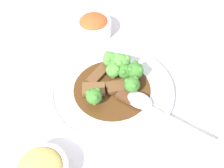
{
  "coord_description": "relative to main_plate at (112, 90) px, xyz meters",
  "views": [
    {
      "loc": [
        0.45,
        0.18,
        0.62
      ],
      "look_at": [
        0.0,
        0.0,
        0.03
      ],
      "focal_mm": 50.0,
      "sensor_mm": 36.0,
      "label": 1
    }
  ],
  "objects": [
    {
      "name": "broccoli_floret_4",
      "position": [
        -0.01,
        0.05,
        0.03
      ],
      "size": [
        0.04,
        0.04,
        0.04
      ],
      "color": "#7FA84C",
      "rests_on": "main_plate"
    },
    {
      "name": "broccoli_floret_0",
      "position": [
        -0.06,
        0.0,
        0.04
      ],
      "size": [
        0.05,
        0.05,
        0.05
      ],
      "color": "#7FA84C",
      "rests_on": "main_plate"
    },
    {
      "name": "broccoli_floret_1",
      "position": [
        0.06,
        -0.02,
        0.04
      ],
      "size": [
        0.04,
        0.04,
        0.05
      ],
      "color": "#7FA84C",
      "rests_on": "main_plate"
    },
    {
      "name": "paper_napkin",
      "position": [
        -0.05,
        0.21,
        -0.01
      ],
      "size": [
        0.1,
        0.09,
        0.01
      ],
      "color": "white",
      "rests_on": "ground_plane"
    },
    {
      "name": "sauce_dish",
      "position": [
        -0.02,
        0.23,
        -0.0
      ],
      "size": [
        0.07,
        0.07,
        0.01
      ],
      "color": "white",
      "rests_on": "ground_plane"
    },
    {
      "name": "ground_plane",
      "position": [
        0.0,
        0.0,
        -0.01
      ],
      "size": [
        4.0,
        4.0,
        0.0
      ],
      "primitive_type": "plane",
      "color": "silver"
    },
    {
      "name": "broccoli_floret_2",
      "position": [
        -0.04,
        -0.01,
        0.03
      ],
      "size": [
        0.04,
        0.04,
        0.04
      ],
      "color": "#8EB756",
      "rests_on": "main_plate"
    },
    {
      "name": "broccoli_floret_5",
      "position": [
        -0.05,
        0.04,
        0.04
      ],
      "size": [
        0.04,
        0.04,
        0.05
      ],
      "color": "#7FA84C",
      "rests_on": "main_plate"
    },
    {
      "name": "beef_strip_2",
      "position": [
        -0.01,
        0.02,
        0.01
      ],
      "size": [
        0.07,
        0.08,
        0.01
      ],
      "color": "brown",
      "rests_on": "main_plate"
    },
    {
      "name": "beef_strip_3",
      "position": [
        0.01,
        0.04,
        0.01
      ],
      "size": [
        0.04,
        0.05,
        0.01
      ],
      "color": "#56331E",
      "rests_on": "main_plate"
    },
    {
      "name": "broccoli_floret_6",
      "position": [
        -0.04,
        0.02,
        0.03
      ],
      "size": [
        0.04,
        0.04,
        0.04
      ],
      "color": "#7FA84C",
      "rests_on": "main_plate"
    },
    {
      "name": "beef_strip_1",
      "position": [
        -0.03,
        -0.05,
        0.01
      ],
      "size": [
        0.08,
        0.04,
        0.01
      ],
      "color": "brown",
      "rests_on": "main_plate"
    },
    {
      "name": "side_bowl_kimchi",
      "position": [
        -0.19,
        -0.13,
        0.02
      ],
      "size": [
        0.1,
        0.1,
        0.06
      ],
      "color": "white",
      "rests_on": "ground_plane"
    },
    {
      "name": "beef_strip_0",
      "position": [
        0.02,
        -0.04,
        0.01
      ],
      "size": [
        0.05,
        0.07,
        0.01
      ],
      "color": "brown",
      "rests_on": "main_plate"
    },
    {
      "name": "main_plate",
      "position": [
        0.0,
        0.0,
        0.0
      ],
      "size": [
        0.31,
        0.31,
        0.02
      ],
      "color": "white",
      "rests_on": "ground_plane"
    },
    {
      "name": "broccoli_floret_3",
      "position": [
        -0.07,
        -0.03,
        0.04
      ],
      "size": [
        0.04,
        0.04,
        0.05
      ],
      "color": "#7FA84C",
      "rests_on": "main_plate"
    },
    {
      "name": "serving_spoon",
      "position": [
        0.02,
        0.09,
        0.02
      ],
      "size": [
        0.07,
        0.23,
        0.01
      ],
      "color": "silver",
      "rests_on": "main_plate"
    }
  ]
}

